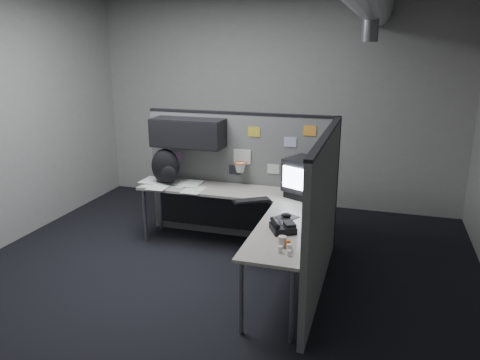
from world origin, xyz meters
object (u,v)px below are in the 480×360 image
(monitor, at_px, (305,177))
(backpack, at_px, (166,167))
(desk, at_px, (244,208))
(phone, at_px, (282,227))
(keyboard, at_px, (252,201))

(monitor, relative_size, backpack, 1.17)
(desk, distance_m, phone, 1.05)
(desk, xyz_separation_m, monitor, (0.64, 0.27, 0.35))
(monitor, distance_m, backpack, 1.75)
(desk, height_order, keyboard, keyboard)
(desk, height_order, backpack, backpack)
(keyboard, distance_m, backpack, 1.30)
(desk, xyz_separation_m, backpack, (-1.11, 0.27, 0.34))
(keyboard, xyz_separation_m, backpack, (-1.23, 0.38, 0.20))
(phone, distance_m, backpack, 2.06)
(desk, bearing_deg, backpack, 166.46)
(phone, bearing_deg, monitor, 70.79)
(monitor, xyz_separation_m, backpack, (-1.75, -0.00, -0.02))
(phone, bearing_deg, desk, 108.61)
(backpack, bearing_deg, phone, -53.27)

